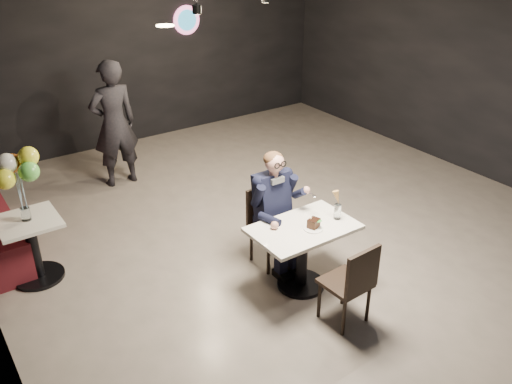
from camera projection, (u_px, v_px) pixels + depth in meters
floor at (308, 243)px, 6.73m from camera, size 9.00×9.00×0.00m
wall_sign at (186, 20)px, 9.50m from camera, size 0.50×0.06×0.50m
main_table at (302, 257)px, 5.80m from camera, size 1.10×0.70×0.75m
chair_far at (272, 228)px, 6.16m from camera, size 0.42×0.46×0.92m
chair_near at (345, 281)px, 5.27m from camera, size 0.44×0.48×0.92m
seated_man at (272, 208)px, 6.04m from camera, size 0.60×0.80×1.44m
dessert_plate at (313, 228)px, 5.58m from camera, size 0.20×0.20×0.01m
cake_slice at (314, 223)px, 5.58m from camera, size 0.14×0.13×0.08m
mint_leaf at (319, 221)px, 5.55m from camera, size 0.07×0.04×0.01m
sundae_glass at (337, 212)px, 5.74m from camera, size 0.07×0.07×0.17m
wafer_cone at (337, 197)px, 5.67m from camera, size 0.09×0.09×0.14m
side_table at (33, 248)px, 5.92m from camera, size 0.63×0.63×0.79m
balloon_vase at (26, 214)px, 5.72m from camera, size 0.10×0.10×0.15m
balloon_bunch at (18, 181)px, 5.54m from camera, size 0.38×0.38×0.63m
passerby at (114, 124)px, 7.85m from camera, size 0.69×0.45×1.88m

